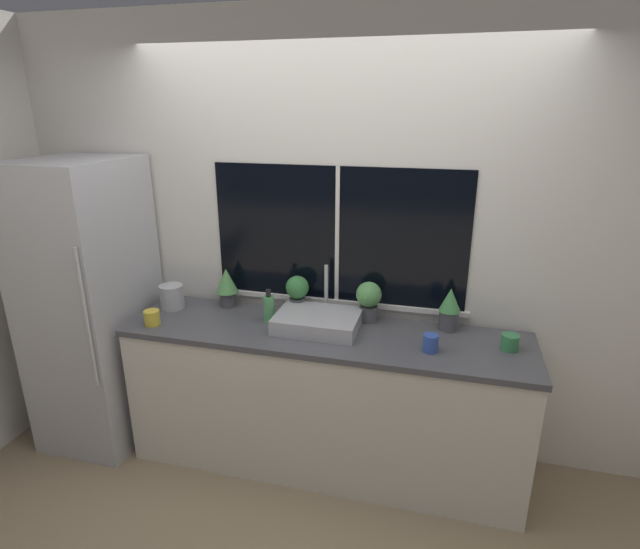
# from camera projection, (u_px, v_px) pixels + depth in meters

# --- Properties ---
(ground_plane) EXTENTS (14.00, 14.00, 0.00)m
(ground_plane) POSITION_uv_depth(u_px,v_px,m) (312.00, 492.00, 2.93)
(ground_plane) COLOR #937F60
(wall_back) EXTENTS (8.00, 0.09, 2.70)m
(wall_back) POSITION_uv_depth(u_px,v_px,m) (339.00, 242.00, 3.08)
(wall_back) COLOR silver
(wall_back) RESTS_ON ground_plane
(wall_left) EXTENTS (0.06, 7.00, 2.70)m
(wall_left) POSITION_uv_depth(u_px,v_px,m) (124.00, 201.00, 4.37)
(wall_left) COLOR silver
(wall_left) RESTS_ON ground_plane
(counter) EXTENTS (2.37, 0.60, 0.90)m
(counter) POSITION_uv_depth(u_px,v_px,m) (324.00, 399.00, 3.05)
(counter) COLOR silver
(counter) RESTS_ON ground_plane
(refrigerator) EXTENTS (0.61, 0.74, 1.85)m
(refrigerator) POSITION_uv_depth(u_px,v_px,m) (92.00, 305.00, 3.22)
(refrigerator) COLOR #B7B7BC
(refrigerator) RESTS_ON ground_plane
(sink) EXTENTS (0.48, 0.41, 0.33)m
(sink) POSITION_uv_depth(u_px,v_px,m) (318.00, 321.00, 2.93)
(sink) COLOR #ADADB2
(sink) RESTS_ON counter
(potted_plant_far_left) EXTENTS (0.14, 0.14, 0.26)m
(potted_plant_far_left) POSITION_uv_depth(u_px,v_px,m) (227.00, 284.00, 3.22)
(potted_plant_far_left) COLOR #4C4C51
(potted_plant_far_left) RESTS_ON counter
(potted_plant_center_left) EXTENTS (0.14, 0.14, 0.25)m
(potted_plant_center_left) POSITION_uv_depth(u_px,v_px,m) (297.00, 292.00, 3.11)
(potted_plant_center_left) COLOR #4C4C51
(potted_plant_center_left) RESTS_ON counter
(potted_plant_center_right) EXTENTS (0.15, 0.15, 0.25)m
(potted_plant_center_right) POSITION_uv_depth(u_px,v_px,m) (369.00, 299.00, 3.00)
(potted_plant_center_right) COLOR #4C4C51
(potted_plant_center_right) RESTS_ON counter
(potted_plant_far_right) EXTENTS (0.13, 0.13, 0.26)m
(potted_plant_far_right) POSITION_uv_depth(u_px,v_px,m) (450.00, 308.00, 2.89)
(potted_plant_far_right) COLOR #4C4C51
(potted_plant_far_right) RESTS_ON counter
(soap_bottle) EXTENTS (0.07, 0.07, 0.21)m
(soap_bottle) POSITION_uv_depth(u_px,v_px,m) (269.00, 308.00, 3.01)
(soap_bottle) COLOR #519E5B
(soap_bottle) RESTS_ON counter
(mug_blue) EXTENTS (0.08, 0.08, 0.10)m
(mug_blue) POSITION_uv_depth(u_px,v_px,m) (430.00, 343.00, 2.66)
(mug_blue) COLOR #3351AD
(mug_blue) RESTS_ON counter
(mug_green) EXTENTS (0.09, 0.09, 0.09)m
(mug_green) POSITION_uv_depth(u_px,v_px,m) (510.00, 342.00, 2.68)
(mug_green) COLOR #38844C
(mug_green) RESTS_ON counter
(mug_yellow) EXTENTS (0.09, 0.09, 0.09)m
(mug_yellow) POSITION_uv_depth(u_px,v_px,m) (152.00, 318.00, 2.98)
(mug_yellow) COLOR gold
(mug_yellow) RESTS_ON counter
(kettle) EXTENTS (0.15, 0.15, 0.17)m
(kettle) POSITION_uv_depth(u_px,v_px,m) (172.00, 296.00, 3.21)
(kettle) COLOR #B2B2B7
(kettle) RESTS_ON counter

